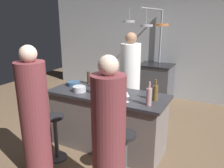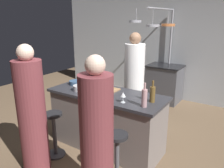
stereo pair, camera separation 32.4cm
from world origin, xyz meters
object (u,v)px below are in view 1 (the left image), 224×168
object	(u,v)px
guest_right	(109,140)
bar_stool_left	(56,135)
wine_bottle_white	(93,85)
mixing_bowl_steel	(79,89)
wine_bottle_amber	(155,93)
guest_left	(35,118)
wine_bottle_rose	(149,96)
chef	(130,83)
wine_glass_by_chef	(127,95)
pepper_mill	(89,78)
stove_range	(155,82)
cutting_board	(108,89)
wine_glass_near_right_guest	(92,81)
mixing_bowl_blue	(73,84)
bar_stool_right	(125,156)
potted_plant	(76,90)

from	to	relation	value
guest_right	bar_stool_left	bearing A→B (deg)	161.55
wine_bottle_white	mixing_bowl_steel	world-z (taller)	wine_bottle_white
wine_bottle_amber	guest_right	bearing A→B (deg)	-99.71
guest_left	wine_bottle_rose	xyz separation A→B (m)	(1.19, 0.78, 0.24)
wine_bottle_amber	mixing_bowl_steel	size ratio (longest dim) A/B	1.48
chef	wine_glass_by_chef	distance (m)	1.26
pepper_mill	guest_right	bearing A→B (deg)	-49.48
stove_range	cutting_board	distance (m)	2.36
bar_stool_left	wine_glass_by_chef	size ratio (longest dim) A/B	4.66
wine_bottle_rose	wine_glass_near_right_guest	distance (m)	1.12
stove_range	mixing_bowl_blue	world-z (taller)	mixing_bowl_blue
chef	guest_right	size ratio (longest dim) A/B	1.05
chef	mixing_bowl_steel	size ratio (longest dim) A/B	8.69
wine_glass_by_chef	wine_glass_near_right_guest	distance (m)	0.86
wine_bottle_rose	wine_bottle_amber	distance (m)	0.21
wine_bottle_rose	mixing_bowl_steel	xyz separation A→B (m)	(-1.11, 0.05, -0.08)
chef	guest_right	xyz separation A→B (m)	(0.59, -1.92, -0.04)
bar_stool_right	mixing_bowl_blue	bearing A→B (deg)	151.17
bar_stool_right	guest_left	bearing A→B (deg)	-162.18
wine_glass_by_chef	stove_range	bearing A→B (deg)	98.76
guest_left	mixing_bowl_steel	xyz separation A→B (m)	(0.08, 0.83, 0.16)
guest_left	cutting_board	bearing A→B (deg)	68.68
stove_range	guest_right	world-z (taller)	guest_right
bar_stool_right	wine_glass_by_chef	xyz separation A→B (m)	(-0.17, 0.41, 0.63)
wine_bottle_white	wine_glass_near_right_guest	distance (m)	0.31
pepper_mill	wine_bottle_amber	world-z (taller)	wine_bottle_amber
wine_bottle_white	wine_glass_near_right_guest	world-z (taller)	wine_bottle_white
bar_stool_right	mixing_bowl_steel	xyz separation A→B (m)	(-0.99, 0.48, 0.57)
potted_plant	mixing_bowl_blue	xyz separation A→B (m)	(0.95, -1.28, 0.63)
bar_stool_left	stove_range	bearing A→B (deg)	80.78
cutting_board	wine_bottle_amber	world-z (taller)	wine_bottle_amber
cutting_board	wine_bottle_amber	size ratio (longest dim) A/B	1.08
mixing_bowl_blue	pepper_mill	bearing A→B (deg)	49.45
wine_bottle_white	cutting_board	bearing A→B (deg)	61.09
bar_stool_right	wine_bottle_amber	size ratio (longest dim) A/B	2.30
wine_glass_by_chef	mixing_bowl_blue	xyz separation A→B (m)	(-1.09, 0.28, -0.07)
bar_stool_right	mixing_bowl_blue	size ratio (longest dim) A/B	3.19
cutting_board	wine_glass_by_chef	world-z (taller)	wine_glass_by_chef
wine_bottle_rose	mixing_bowl_steel	distance (m)	1.11
mixing_bowl_blue	mixing_bowl_steel	xyz separation A→B (m)	(0.28, -0.21, 0.01)
wine_bottle_amber	wine_glass_by_chef	xyz separation A→B (m)	(-0.31, -0.23, -0.01)
wine_glass_near_right_guest	mixing_bowl_blue	bearing A→B (deg)	-165.11
wine_glass_near_right_guest	wine_glass_by_chef	bearing A→B (deg)	-25.35
stove_range	wine_glass_by_chef	xyz separation A→B (m)	(0.41, -2.66, 0.56)
guest_left	wine_glass_by_chef	size ratio (longest dim) A/B	11.55
bar_stool_left	cutting_board	size ratio (longest dim) A/B	2.12
chef	wine_bottle_amber	xyz separation A→B (m)	(0.76, -0.93, 0.21)
mixing_bowl_blue	chef	bearing A→B (deg)	53.85
chef	guest_right	bearing A→B (deg)	-72.88
bar_stool_right	wine_bottle_rose	bearing A→B (deg)	74.24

